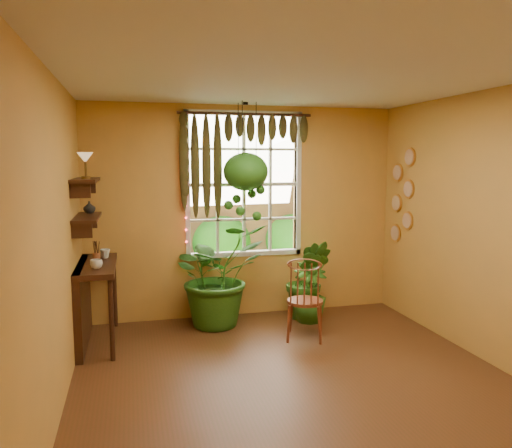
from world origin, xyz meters
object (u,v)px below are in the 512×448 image
Objects in this scene: potted_plant_left at (217,274)px; hanging_basket at (246,175)px; windsor_chair at (305,312)px; potted_plant_mid at (308,280)px; counter_ledge at (87,295)px.

hanging_basket is at bearing 5.32° from potted_plant_left.
potted_plant_mid is (0.29, 0.68, 0.19)m from windsor_chair.
hanging_basket reaches higher than counter_ledge.
counter_ledge is 1.18× the size of potted_plant_mid.
counter_ledge is 2.65m from potted_plant_mid.
counter_ledge is 1.10× the size of windsor_chair.
hanging_basket is (-0.79, 0.08, 1.33)m from potted_plant_mid.
counter_ledge is 2.28m from hanging_basket.
potted_plant_left is 1.26m from hanging_basket.
potted_plant_left is 1.16m from potted_plant_mid.
potted_plant_left is at bearing 11.28° from counter_ledge.
windsor_chair is at bearing -10.36° from counter_ledge.
potted_plant_mid is 0.71× the size of hanging_basket.
windsor_chair reaches higher than potted_plant_mid.
potted_plant_mid is at bearing 90.07° from windsor_chair.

